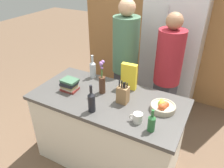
{
  "coord_description": "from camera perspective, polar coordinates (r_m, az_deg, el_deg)",
  "views": [
    {
      "loc": [
        0.96,
        -1.68,
        2.21
      ],
      "look_at": [
        0.0,
        0.1,
        1.02
      ],
      "focal_mm": 35.0,
      "sensor_mm": 36.0,
      "label": 1
    }
  ],
  "objects": [
    {
      "name": "kitchen_island",
      "position": [
        2.62,
        -1.08,
        -11.84
      ],
      "size": [
        1.65,
        0.81,
        0.9
      ],
      "color": "silver",
      "rests_on": "ground_plane"
    },
    {
      "name": "bottle_vinegar",
      "position": [
        2.69,
        -5.04,
        3.96
      ],
      "size": [
        0.07,
        0.07,
        0.29
      ],
      "color": "#B2BCC1",
      "rests_on": "kitchen_island"
    },
    {
      "name": "fruit_bowl",
      "position": [
        2.2,
        13.15,
        -5.76
      ],
      "size": [
        0.25,
        0.25,
        0.1
      ],
      "color": "tan",
      "rests_on": "kitchen_island"
    },
    {
      "name": "back_wall_wood",
      "position": [
        3.78,
        13.2,
        15.67
      ],
      "size": [
        2.85,
        0.12,
        2.6
      ],
      "color": "#9E6B3D",
      "rests_on": "ground_plane"
    },
    {
      "name": "ground_plane",
      "position": [
        2.94,
        -0.99,
        -18.39
      ],
      "size": [
        14.0,
        14.0,
        0.0
      ],
      "primitive_type": "plane",
      "color": "brown"
    },
    {
      "name": "person_in_blue",
      "position": [
        2.84,
        14.24,
        3.07
      ],
      "size": [
        0.33,
        0.33,
        1.69
      ],
      "rotation": [
        0.0,
        0.0,
        -0.4
      ],
      "color": "#383842",
      "rests_on": "ground_plane"
    },
    {
      "name": "bottle_oil",
      "position": [
        2.1,
        -5.36,
        -4.49
      ],
      "size": [
        0.07,
        0.07,
        0.29
      ],
      "color": "black",
      "rests_on": "kitchen_island"
    },
    {
      "name": "person_at_sink",
      "position": [
        2.93,
        3.49,
        6.3
      ],
      "size": [
        0.34,
        0.34,
        1.8
      ],
      "rotation": [
        0.0,
        0.0,
        0.2
      ],
      "color": "#383842",
      "rests_on": "ground_plane"
    },
    {
      "name": "cereal_box",
      "position": [
        2.44,
        4.47,
        1.98
      ],
      "size": [
        0.18,
        0.07,
        0.3
      ],
      "color": "yellow",
      "rests_on": "kitchen_island"
    },
    {
      "name": "knife_block",
      "position": [
        2.22,
        2.86,
        -2.7
      ],
      "size": [
        0.11,
        0.09,
        0.26
      ],
      "color": "olive",
      "rests_on": "kitchen_island"
    },
    {
      "name": "book_stack",
      "position": [
        2.48,
        -11.07,
        -0.24
      ],
      "size": [
        0.2,
        0.16,
        0.14
      ],
      "color": "maroon",
      "rests_on": "kitchen_island"
    },
    {
      "name": "flower_vase",
      "position": [
        2.36,
        -2.61,
        0.73
      ],
      "size": [
        0.07,
        0.07,
        0.39
      ],
      "color": "#4C2D1E",
      "rests_on": "kitchen_island"
    },
    {
      "name": "bottle_wine",
      "position": [
        1.91,
        10.3,
        -9.88
      ],
      "size": [
        0.07,
        0.07,
        0.22
      ],
      "color": "#286633",
      "rests_on": "kitchen_island"
    },
    {
      "name": "coffee_mug",
      "position": [
        2.01,
        6.67,
        -8.74
      ],
      "size": [
        0.12,
        0.09,
        0.09
      ],
      "color": "silver",
      "rests_on": "kitchen_island"
    },
    {
      "name": "refrigerator",
      "position": [
        3.46,
        15.54,
        9.13
      ],
      "size": [
        0.82,
        0.62,
        2.04
      ],
      "color": "#B7B7BC",
      "rests_on": "ground_plane"
    }
  ]
}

